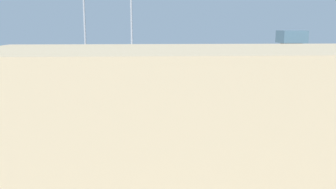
# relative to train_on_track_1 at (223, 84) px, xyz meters

# --- Properties ---
(ground_plane) EXTENTS (400.00, 400.00, 0.00)m
(ground_plane) POSITION_rel_train_on_track_1_xyz_m (15.18, 10.00, -2.62)
(ground_plane) COLOR gray
(track_bed_0) EXTENTS (140.00, 2.80, 0.12)m
(track_bed_0) POSITION_rel_train_on_track_1_xyz_m (15.18, -5.00, -2.56)
(track_bed_0) COLOR #4C443D
(track_bed_0) RESTS_ON ground_plane
(track_bed_1) EXTENTS (140.00, 2.80, 0.12)m
(track_bed_1) POSITION_rel_train_on_track_1_xyz_m (15.18, 0.00, -2.56)
(track_bed_1) COLOR #4C443D
(track_bed_1) RESTS_ON ground_plane
(track_bed_2) EXTENTS (140.00, 2.80, 0.12)m
(track_bed_2) POSITION_rel_train_on_track_1_xyz_m (15.18, 5.00, -2.56)
(track_bed_2) COLOR #3D3833
(track_bed_2) RESTS_ON ground_plane
(track_bed_3) EXTENTS (140.00, 2.80, 0.12)m
(track_bed_3) POSITION_rel_train_on_track_1_xyz_m (15.18, 10.00, -2.56)
(track_bed_3) COLOR #3D3833
(track_bed_3) RESTS_ON ground_plane
(track_bed_4) EXTENTS (140.00, 2.80, 0.12)m
(track_bed_4) POSITION_rel_train_on_track_1_xyz_m (15.18, 15.00, -2.56)
(track_bed_4) COLOR #3D3833
(track_bed_4) RESTS_ON ground_plane
(track_bed_5) EXTENTS (140.00, 2.80, 0.12)m
(track_bed_5) POSITION_rel_train_on_track_1_xyz_m (15.18, 20.00, -2.56)
(track_bed_5) COLOR #3D3833
(track_bed_5) RESTS_ON ground_plane
(track_bed_6) EXTENTS (140.00, 2.80, 0.12)m
(track_bed_6) POSITION_rel_train_on_track_1_xyz_m (15.18, 25.00, -2.56)
(track_bed_6) COLOR #3D3833
(track_bed_6) RESTS_ON ground_plane
(train_on_track_1) EXTENTS (95.60, 3.00, 5.00)m
(train_on_track_1) POSITION_rel_train_on_track_1_xyz_m (0.00, 0.00, 0.00)
(train_on_track_1) COLOR #A8AAB2
(train_on_track_1) RESTS_ON ground_plane
(train_on_track_0) EXTENTS (71.40, 3.00, 3.80)m
(train_on_track_0) POSITION_rel_train_on_track_1_xyz_m (20.87, -5.00, -0.60)
(train_on_track_0) COLOR #B7BABF
(train_on_track_0) RESTS_ON ground_plane
(train_on_track_3) EXTENTS (90.60, 3.06, 4.40)m
(train_on_track_3) POSITION_rel_train_on_track_1_xyz_m (12.26, 10.00, -0.56)
(train_on_track_3) COLOR #285193
(train_on_track_3) RESTS_ON ground_plane
(train_on_track_2) EXTENTS (66.40, 3.06, 4.40)m
(train_on_track_2) POSITION_rel_train_on_track_1_xyz_m (-8.62, 5.00, -0.50)
(train_on_track_2) COLOR #285193
(train_on_track_2) RESTS_ON ground_plane
(train_on_track_4) EXTENTS (95.60, 3.06, 5.00)m
(train_on_track_4) POSITION_rel_train_on_track_1_xyz_m (14.13, 15.00, -0.00)
(train_on_track_4) COLOR silver
(train_on_track_4) RESTS_ON ground_plane
(light_mast_0) EXTENTS (2.80, 0.70, 25.95)m
(light_mast_0) POSITION_rel_train_on_track_1_xyz_m (18.92, -7.07, 14.03)
(light_mast_0) COLOR #9EA0A5
(light_mast_0) RESTS_ON ground_plane
(signal_gantry) EXTENTS (0.70, 35.00, 8.80)m
(signal_gantry) POSITION_rel_train_on_track_1_xyz_m (5.28, 10.00, 5.03)
(signal_gantry) COLOR #4C4742
(signal_gantry) RESTS_ON ground_plane
(maintenance_shed) EXTENTS (38.53, 14.22, 12.78)m
(maintenance_shed) POSITION_rel_train_on_track_1_xyz_m (9.06, 47.80, 3.77)
(maintenance_shed) COLOR tan
(maintenance_shed) RESTS_ON ground_plane
(control_tower) EXTENTS (6.00, 6.00, 13.35)m
(control_tower) POSITION_rel_train_on_track_1_xyz_m (-19.95, -15.51, 5.19)
(control_tower) COLOR gray
(control_tower) RESTS_ON ground_plane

